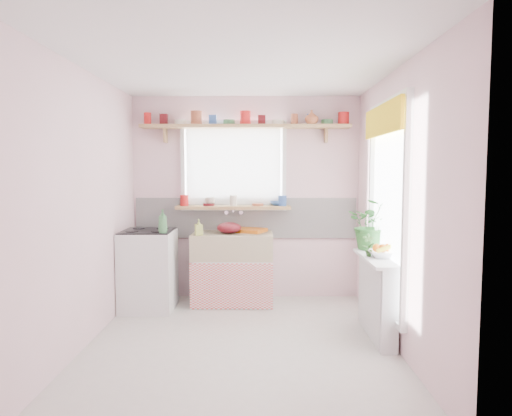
{
  "coord_description": "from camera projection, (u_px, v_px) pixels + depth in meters",
  "views": [
    {
      "loc": [
        0.18,
        -4.08,
        1.59
      ],
      "look_at": [
        0.14,
        0.55,
        1.21
      ],
      "focal_mm": 32.0,
      "sensor_mm": 36.0,
      "label": 1
    }
  ],
  "objects": [
    {
      "name": "room",
      "position": [
        305.0,
        191.0,
        4.93
      ],
      "size": [
        3.2,
        3.2,
        3.2
      ],
      "color": "silver",
      "rests_on": "ground"
    },
    {
      "name": "sink_unit",
      "position": [
        233.0,
        268.0,
        5.45
      ],
      "size": [
        0.95,
        0.65,
        1.11
      ],
      "color": "white",
      "rests_on": "ground"
    },
    {
      "name": "cooker",
      "position": [
        148.0,
        270.0,
        5.22
      ],
      "size": [
        0.58,
        0.58,
        0.93
      ],
      "color": "white",
      "rests_on": "ground"
    },
    {
      "name": "radiator_ledge",
      "position": [
        377.0,
        296.0,
        4.35
      ],
      "size": [
        0.22,
        0.95,
        0.78
      ],
      "color": "white",
      "rests_on": "ground"
    },
    {
      "name": "windowsill",
      "position": [
        233.0,
        207.0,
        5.58
      ],
      "size": [
        1.4,
        0.22,
        0.04
      ],
      "primitive_type": "cube",
      "color": "tan",
      "rests_on": "room"
    },
    {
      "name": "pine_shelf",
      "position": [
        245.0,
        126.0,
        5.49
      ],
      "size": [
        2.52,
        0.24,
        0.04
      ],
      "primitive_type": "cube",
      "color": "tan",
      "rests_on": "room"
    },
    {
      "name": "shelf_crockery",
      "position": [
        244.0,
        120.0,
        5.48
      ],
      "size": [
        2.47,
        0.11,
        0.12
      ],
      "color": "red",
      "rests_on": "pine_shelf"
    },
    {
      "name": "sill_crockery",
      "position": [
        233.0,
        201.0,
        5.57
      ],
      "size": [
        1.35,
        0.11,
        0.12
      ],
      "color": "red",
      "rests_on": "windowsill"
    },
    {
      "name": "dish_tray",
      "position": [
        248.0,
        230.0,
        5.52
      ],
      "size": [
        0.49,
        0.44,
        0.04
      ],
      "primitive_type": "cube",
      "rotation": [
        0.0,
        0.0,
        -0.43
      ],
      "color": "#D36512",
      "rests_on": "sink_unit"
    },
    {
      "name": "colander",
      "position": [
        229.0,
        228.0,
        5.39
      ],
      "size": [
        0.33,
        0.33,
        0.13
      ],
      "primitive_type": "ellipsoid",
      "rotation": [
        0.0,
        0.0,
        -0.17
      ],
      "color": "#5A0F18",
      "rests_on": "sink_unit"
    },
    {
      "name": "jade_plant",
      "position": [
        372.0,
        224.0,
        4.7
      ],
      "size": [
        0.56,
        0.51,
        0.53
      ],
      "primitive_type": "imported",
      "rotation": [
        0.0,
        0.0,
        -0.23
      ],
      "color": "#2E702D",
      "rests_on": "radiator_ledge"
    },
    {
      "name": "fruit_bowl",
      "position": [
        382.0,
        254.0,
        4.28
      ],
      "size": [
        0.29,
        0.29,
        0.06
      ],
      "primitive_type": "imported",
      "rotation": [
        0.0,
        0.0,
        -0.09
      ],
      "color": "white",
      "rests_on": "radiator_ledge"
    },
    {
      "name": "herb_pot",
      "position": [
        368.0,
        245.0,
        4.33
      ],
      "size": [
        0.12,
        0.08,
        0.22
      ],
      "primitive_type": "imported",
      "rotation": [
        0.0,
        0.0,
        -0.05
      ],
      "color": "#315D25",
      "rests_on": "radiator_ledge"
    },
    {
      "name": "soap_bottle_sink",
      "position": [
        199.0,
        227.0,
        5.22
      ],
      "size": [
        0.1,
        0.11,
        0.18
      ],
      "primitive_type": "imported",
      "rotation": [
        0.0,
        0.0,
        0.29
      ],
      "color": "#BBCA5A",
      "rests_on": "sink_unit"
    },
    {
      "name": "sill_cup",
      "position": [
        210.0,
        201.0,
        5.64
      ],
      "size": [
        0.17,
        0.17,
        0.1
      ],
      "primitive_type": "imported",
      "rotation": [
        0.0,
        0.0,
        0.38
      ],
      "color": "beige",
      "rests_on": "windowsill"
    },
    {
      "name": "sill_bowl",
      "position": [
        278.0,
        203.0,
        5.63
      ],
      "size": [
        0.22,
        0.22,
        0.06
      ],
      "primitive_type": "imported",
      "rotation": [
        0.0,
        0.0,
        0.14
      ],
      "color": "#2E5598",
      "rests_on": "windowsill"
    },
    {
      "name": "shelf_vase",
      "position": [
        312.0,
        117.0,
        5.41
      ],
      "size": [
        0.18,
        0.18,
        0.17
      ],
      "primitive_type": "imported",
      "rotation": [
        0.0,
        0.0,
        -0.1
      ],
      "color": "#AB5A34",
      "rests_on": "pine_shelf"
    },
    {
      "name": "cooker_bottle",
      "position": [
        163.0,
        221.0,
        4.95
      ],
      "size": [
        0.1,
        0.1,
        0.26
      ],
      "primitive_type": "imported",
      "rotation": [
        0.0,
        0.0,
        0.04
      ],
      "color": "#418249",
      "rests_on": "cooker"
    },
    {
      "name": "fruit",
      "position": [
        383.0,
        248.0,
        4.29
      ],
      "size": [
        0.2,
        0.14,
        0.1
      ],
      "color": "orange",
      "rests_on": "fruit_bowl"
    }
  ]
}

